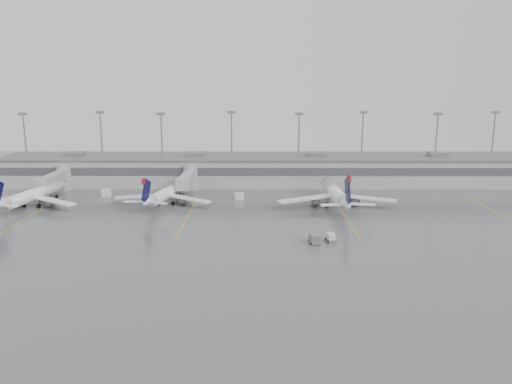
{
  "coord_description": "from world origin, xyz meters",
  "views": [
    {
      "loc": [
        -1.72,
        -85.16,
        28.94
      ],
      "look_at": [
        -2.29,
        24.0,
        5.0
      ],
      "focal_mm": 35.0,
      "sensor_mm": 36.0,
      "label": 1
    }
  ],
  "objects_px": {
    "jet_mid_right": "(336,193)",
    "baggage_tug": "(331,238)",
    "jet_mid_left": "(166,193)",
    "jet_far_left": "(32,195)"
  },
  "relations": [
    {
      "from": "jet_far_left",
      "to": "jet_mid_right",
      "type": "bearing_deg",
      "value": 11.6
    },
    {
      "from": "jet_mid_left",
      "to": "baggage_tug",
      "type": "relative_size",
      "value": 9.94
    },
    {
      "from": "jet_mid_right",
      "to": "baggage_tug",
      "type": "relative_size",
      "value": 11.71
    },
    {
      "from": "jet_mid_right",
      "to": "baggage_tug",
      "type": "bearing_deg",
      "value": -102.49
    },
    {
      "from": "jet_far_left",
      "to": "jet_mid_left",
      "type": "bearing_deg",
      "value": 16.07
    },
    {
      "from": "jet_far_left",
      "to": "baggage_tug",
      "type": "relative_size",
      "value": 10.49
    },
    {
      "from": "jet_mid_right",
      "to": "baggage_tug",
      "type": "height_order",
      "value": "jet_mid_right"
    },
    {
      "from": "jet_far_left",
      "to": "jet_mid_left",
      "type": "height_order",
      "value": "jet_far_left"
    },
    {
      "from": "jet_mid_left",
      "to": "jet_mid_right",
      "type": "relative_size",
      "value": 0.85
    },
    {
      "from": "jet_mid_left",
      "to": "jet_mid_right",
      "type": "xyz_separation_m",
      "value": [
        40.82,
        -1.92,
        0.45
      ]
    }
  ]
}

